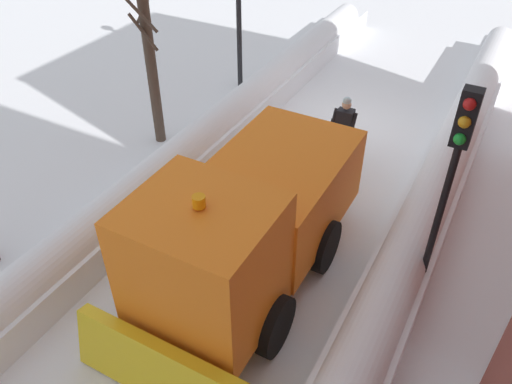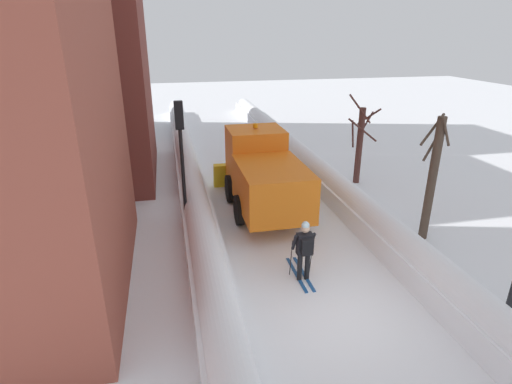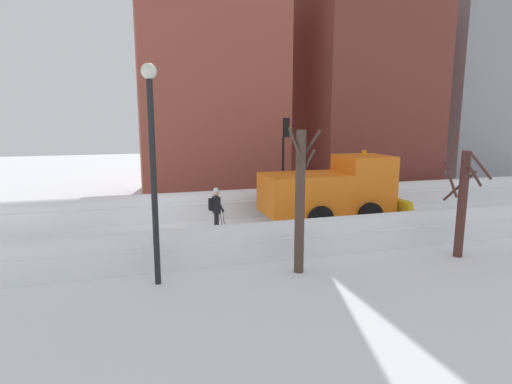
{
  "view_description": "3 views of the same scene",
  "coord_description": "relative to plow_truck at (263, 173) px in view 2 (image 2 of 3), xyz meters",
  "views": [
    {
      "loc": [
        -3.72,
        12.67,
        7.63
      ],
      "look_at": [
        0.28,
        5.33,
        1.16
      ],
      "focal_mm": 35.95,
      "sensor_mm": 36.0,
      "label": 1
    },
    {
      "loc": [
        -3.66,
        -7.52,
        6.52
      ],
      "look_at": [
        -0.91,
        4.97,
        1.42
      ],
      "focal_mm": 28.38,
      "sensor_mm": 36.0,
      "label": 2
    },
    {
      "loc": [
        15.11,
        -1.24,
        4.41
      ],
      "look_at": [
        0.11,
        3.16,
        1.63
      ],
      "focal_mm": 28.82,
      "sensor_mm": 36.0,
      "label": 3
    }
  ],
  "objects": [
    {
      "name": "traffic_light_pole",
      "position": [
        -3.03,
        -1.05,
        1.65
      ],
      "size": [
        0.28,
        0.42,
        4.47
      ],
      "color": "black",
      "rests_on": "ground"
    },
    {
      "name": "bare_tree_mid",
      "position": [
        4.92,
        2.02,
        0.4
      ],
      "size": [
        1.41,
        1.53,
        4.03
      ],
      "color": "#4C2A24",
      "rests_on": "ground"
    },
    {
      "name": "plow_truck",
      "position": [
        0.0,
        0.0,
        0.0
      ],
      "size": [
        3.2,
        5.98,
        3.12
      ],
      "color": "orange",
      "rests_on": "ground"
    },
    {
      "name": "snowbank_left",
      "position": [
        -2.63,
        3.35,
        -0.9
      ],
      "size": [
        1.1,
        36.0,
        1.23
      ],
      "color": "white",
      "rests_on": "ground"
    },
    {
      "name": "ground_plane",
      "position": [
        0.26,
        3.35,
        -1.48
      ],
      "size": [
        80.0,
        80.0,
        0.0
      ],
      "primitive_type": "plane",
      "color": "white"
    },
    {
      "name": "snowbank_right",
      "position": [
        3.14,
        3.35,
        -0.95
      ],
      "size": [
        1.1,
        36.0,
        1.15
      ],
      "color": "white",
      "rests_on": "ground"
    },
    {
      "name": "skier",
      "position": [
        -0.02,
        -4.99,
        -0.48
      ],
      "size": [
        0.62,
        1.8,
        1.81
      ],
      "color": "black",
      "rests_on": "ground"
    },
    {
      "name": "building_brick_mid",
      "position": [
        -8.43,
        5.53,
        4.88
      ],
      "size": [
        8.67,
        7.45,
        12.71
      ],
      "color": "brown",
      "rests_on": "ground"
    },
    {
      "name": "bare_tree_near",
      "position": [
        4.74,
        -3.47,
        0.67
      ],
      "size": [
        0.89,
        0.76,
        4.18
      ],
      "color": "#48382D",
      "rests_on": "ground"
    }
  ]
}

